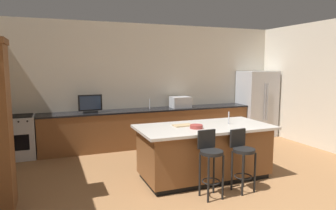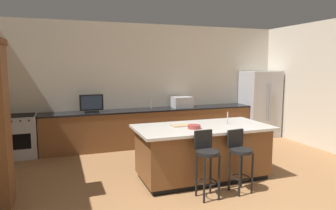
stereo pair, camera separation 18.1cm
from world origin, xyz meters
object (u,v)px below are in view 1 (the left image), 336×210
range_oven (17,137)px  cutting_board (183,125)px  microwave (180,102)px  tv_monitor (90,104)px  fruit_bowl (196,127)px  bar_stool_right (242,155)px  bar_stool_left (210,158)px  refrigerator (257,104)px  kitchen_island (204,151)px

range_oven → cutting_board: bearing=-39.0°
microwave → tv_monitor: (-2.23, -0.05, 0.05)m
fruit_bowl → bar_stool_right: bearing=-48.5°
bar_stool_left → fruit_bowl: 0.70m
microwave → bar_stool_left: microwave is taller
refrigerator → cutting_board: 3.91m
kitchen_island → refrigerator: 3.74m
kitchen_island → refrigerator: bearing=38.9°
fruit_bowl → tv_monitor: bearing=119.3°
microwave → fruit_bowl: bearing=-108.1°
refrigerator → bar_stool_right: 4.02m
kitchen_island → range_oven: (-3.14, 2.40, -0.01)m
refrigerator → range_oven: size_ratio=1.96×
range_oven → cutting_board: (2.80, -2.26, 0.47)m
cutting_board → kitchen_island: bearing=-21.9°
range_oven → tv_monitor: 1.65m
microwave → bar_stool_left: size_ratio=0.48×
tv_monitor → refrigerator: bearing=-0.2°
range_oven → bar_stool_left: 4.24m
kitchen_island → range_oven: 3.95m
kitchen_island → fruit_bowl: bearing=-148.4°
tv_monitor → bar_stool_right: bearing=-58.1°
kitchen_island → microwave: microwave is taller
kitchen_island → microwave: size_ratio=4.82×
kitchen_island → fruit_bowl: 0.55m
fruit_bowl → cutting_board: bearing=113.4°
bar_stool_right → cutting_board: bar_stool_right is taller
refrigerator → fruit_bowl: 3.98m
fruit_bowl → range_oven: bearing=139.0°
bar_stool_right → cutting_board: bearing=119.2°
bar_stool_right → cutting_board: (-0.63, 0.85, 0.35)m
refrigerator → cutting_board: bearing=-145.8°
bar_stool_left → bar_stool_right: 0.58m
kitchen_island → tv_monitor: size_ratio=4.45×
refrigerator → cutting_board: size_ratio=5.33×
kitchen_island → bar_stool_left: size_ratio=2.32×
refrigerator → bar_stool_right: refrigerator is taller
refrigerator → tv_monitor: 4.52m
tv_monitor → kitchen_island: bearing=-55.4°
range_oven → bar_stool_left: bar_stool_left is taller
microwave → bar_stool_left: bearing=-106.0°
kitchen_island → range_oven: bearing=142.6°
bar_stool_left → bar_stool_right: (0.58, 0.02, -0.03)m
tv_monitor → cutting_board: tv_monitor is taller
bar_stool_right → cutting_board: 1.12m
refrigerator → bar_stool_left: (-3.18, -3.07, -0.30)m
bar_stool_left → refrigerator: bearing=41.5°
range_oven → bar_stool_left: size_ratio=0.92×
fruit_bowl → cutting_board: 0.30m
range_oven → kitchen_island: bearing=-37.4°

